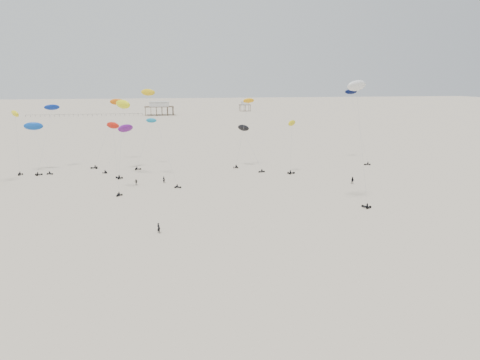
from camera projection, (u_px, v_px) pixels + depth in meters
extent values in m
plane|color=beige|center=(191.00, 141.00, 200.23)|extent=(900.00, 900.00, 0.00)
cube|color=brown|center=(159.00, 107.00, 341.02)|extent=(21.00, 13.00, 0.30)
cube|color=silver|center=(159.00, 104.00, 340.65)|extent=(14.00, 8.40, 3.20)
cube|color=#B2B2AD|center=(159.00, 102.00, 340.28)|extent=(15.00, 9.00, 0.30)
cube|color=brown|center=(245.00, 105.00, 382.90)|extent=(9.00, 7.00, 0.30)
cube|color=silver|center=(245.00, 103.00, 382.61)|extent=(5.60, 4.20, 2.40)
cube|color=#B2B2AD|center=(245.00, 101.00, 382.32)|extent=(6.00, 4.50, 0.30)
cube|color=black|center=(85.00, 114.00, 332.46)|extent=(80.00, 0.10, 0.10)
cylinder|color=gray|center=(17.00, 145.00, 129.97)|extent=(0.03, 0.03, 15.66)
ellipsoid|color=yellow|center=(15.00, 114.00, 129.66)|extent=(4.10, 5.00, 2.35)
cylinder|color=gray|center=(242.00, 134.00, 139.56)|extent=(0.03, 0.03, 19.02)
ellipsoid|color=#FFA80D|center=(249.00, 101.00, 138.32)|extent=(3.80, 2.31, 1.78)
cylinder|color=gray|center=(116.00, 160.00, 108.25)|extent=(0.03, 0.03, 15.47)
ellipsoid|color=red|center=(113.00, 125.00, 109.25)|extent=(3.86, 3.54, 1.89)
cylinder|color=gray|center=(162.00, 139.00, 118.84)|extent=(0.03, 0.03, 26.32)
ellipsoid|color=yellow|center=(148.00, 92.00, 122.47)|extent=(4.34, 3.45, 2.05)
cylinder|color=gray|center=(45.00, 141.00, 133.20)|extent=(0.03, 0.03, 19.77)
ellipsoid|color=#0B2994|center=(52.00, 107.00, 136.42)|extent=(4.67, 3.05, 2.15)
cylinder|color=gray|center=(291.00, 149.00, 131.09)|extent=(0.03, 0.03, 12.87)
ellipsoid|color=yellow|center=(292.00, 123.00, 130.24)|extent=(3.57, 3.54, 1.82)
cylinder|color=gray|center=(121.00, 142.00, 125.06)|extent=(0.03, 0.03, 18.20)
ellipsoid|color=#ECF114|center=(123.00, 104.00, 124.42)|extent=(5.28, 5.67, 2.80)
cylinder|color=gray|center=(145.00, 144.00, 140.94)|extent=(0.03, 0.03, 15.73)
ellipsoid|color=#167EAB|center=(151.00, 120.00, 143.94)|extent=(3.48, 1.92, 1.60)
cylinder|color=gray|center=(359.00, 128.00, 148.77)|extent=(0.03, 0.03, 23.90)
ellipsoid|color=#040C37|center=(351.00, 92.00, 151.96)|extent=(4.36, 2.16, 2.12)
cylinder|color=gray|center=(252.00, 150.00, 137.56)|extent=(0.03, 0.03, 14.79)
ellipsoid|color=black|center=(243.00, 128.00, 140.81)|extent=(3.95, 4.76, 2.27)
cylinder|color=gray|center=(42.00, 151.00, 132.84)|extent=(0.03, 0.03, 14.21)
ellipsoid|color=#0D46B2|center=(33.00, 126.00, 134.35)|extent=(5.47, 2.01, 2.63)
cylinder|color=gray|center=(361.00, 148.00, 96.28)|extent=(0.03, 0.03, 23.58)
ellipsoid|color=white|center=(357.00, 86.00, 95.18)|extent=(6.26, 5.05, 2.85)
cylinder|color=gray|center=(116.00, 151.00, 135.29)|extent=(0.03, 0.03, 13.44)
ellipsoid|color=#671781|center=(126.00, 128.00, 137.44)|extent=(5.47, 5.25, 2.74)
cylinder|color=gray|center=(106.00, 134.00, 144.75)|extent=(0.03, 0.03, 23.03)
ellipsoid|color=#DC600B|center=(117.00, 102.00, 149.78)|extent=(4.94, 2.48, 2.32)
imported|color=black|center=(159.00, 233.00, 81.53)|extent=(0.94, 0.95, 2.18)
imported|color=black|center=(352.00, 184.00, 119.43)|extent=(1.23, 1.00, 2.19)
imported|color=black|center=(136.00, 185.00, 118.11)|extent=(1.22, 0.84, 1.88)
imported|color=black|center=(164.00, 183.00, 120.71)|extent=(0.90, 0.84, 2.03)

